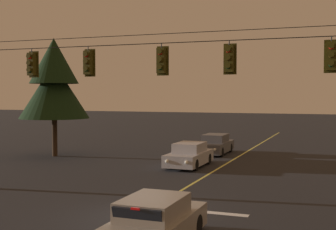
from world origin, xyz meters
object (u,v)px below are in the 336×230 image
Objects in this scene: traffic_light_left_inner at (88,62)px; car_oncoming_trailing at (215,145)px; car_waiting_near_lane at (154,223)px; traffic_light_right_inner at (229,59)px; tree_verge_near at (54,82)px; traffic_light_centre at (161,60)px; traffic_light_rightmost at (331,56)px; traffic_light_leftmost at (32,64)px; car_oncoming_lead at (189,155)px.

traffic_light_left_inner is 16.29m from car_oncoming_trailing.
car_waiting_near_lane is 0.98× the size of car_oncoming_trailing.
tree_verge_near is at bearing 144.34° from traffic_light_right_inner.
traffic_light_right_inner is at bearing -73.44° from car_oncoming_trailing.
traffic_light_centre is 6.10m from traffic_light_rightmost.
car_oncoming_lead is (4.01, 9.33, -4.86)m from traffic_light_leftmost.
traffic_light_leftmost is 5.92m from traffic_light_centre.
traffic_light_left_inner is (2.74, 0.00, 0.00)m from traffic_light_leftmost.
car_oncoming_lead is at bearing 66.73° from traffic_light_leftmost.
traffic_light_leftmost is 1.00× the size of traffic_light_right_inner.
tree_verge_near reaches higher than car_oncoming_trailing.
traffic_light_left_inner is 0.28× the size of car_oncoming_lead.
traffic_light_right_inner reaches higher than car_oncoming_lead.
traffic_light_right_inner is 11.45m from car_oncoming_lead.
tree_verge_near is at bearing 149.93° from traffic_light_rightmost.
traffic_light_left_inner and traffic_light_right_inner have the same top height.
traffic_light_right_inner is 0.28× the size of car_oncoming_trailing.
traffic_light_centre is (3.18, 0.00, 0.00)m from traffic_light_left_inner.
car_oncoming_trailing is (-3.63, 20.23, -0.00)m from car_waiting_near_lane.
car_oncoming_lead is at bearing 115.90° from traffic_light_right_inner.
car_oncoming_trailing is (-0.08, 6.17, 0.00)m from car_oncoming_lead.
traffic_light_right_inner is 17.90m from tree_verge_near.
traffic_light_leftmost is 1.00× the size of traffic_light_rightmost.
traffic_light_left_inner is at bearing -50.06° from tree_verge_near.
car_waiting_near_lane is at bearing -44.40° from traffic_light_left_inner.
traffic_light_right_inner is 0.28× the size of car_oncoming_lead.
traffic_light_left_inner is 1.00× the size of traffic_light_rightmost.
car_waiting_near_lane is (1.65, -4.73, -4.86)m from traffic_light_centre.
car_waiting_near_lane is 20.56m from car_oncoming_trailing.
car_oncoming_trailing is at bearing 106.56° from traffic_light_right_inner.
traffic_light_centre is 16.37m from car_oncoming_trailing.
traffic_light_left_inner is at bearing 0.00° from traffic_light_leftmost.
tree_verge_near reaches higher than traffic_light_centre.
traffic_light_leftmost is 0.28× the size of car_oncoming_lead.
car_oncoming_trailing is at bearing 75.76° from traffic_light_leftmost.
traffic_light_left_inner is at bearing -97.78° from car_oncoming_lead.
traffic_light_right_inner is 0.28× the size of car_waiting_near_lane.
traffic_light_centre reaches higher than car_oncoming_lead.
tree_verge_near reaches higher than traffic_light_rightmost.
traffic_light_leftmost reaches higher than car_oncoming_lead.
car_waiting_near_lane is (-4.45, -4.73, -4.86)m from traffic_light_rightmost.
car_waiting_near_lane is 0.98× the size of car_oncoming_lead.
traffic_light_rightmost is at bearing 46.74° from car_waiting_near_lane.
traffic_light_right_inner reaches higher than car_oncoming_trailing.
car_waiting_near_lane is at bearing -133.26° from traffic_light_rightmost.
car_oncoming_trailing is at bearing 97.30° from traffic_light_centre.
traffic_light_centre is at bearing -82.70° from car_oncoming_trailing.
car_oncoming_trailing is (-4.61, 15.50, -4.86)m from traffic_light_right_inner.
traffic_light_rightmost is 20.83m from tree_verge_near.
traffic_light_right_inner is at bearing 78.38° from car_waiting_near_lane.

